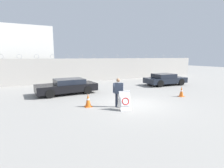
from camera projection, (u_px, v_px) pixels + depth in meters
ground_plane at (134, 104)px, 11.05m from camera, size 90.00×90.00×0.00m
perimeter_wall at (81, 70)px, 20.67m from camera, size 36.00×0.30×3.21m
building_block at (18, 55)px, 20.98m from camera, size 7.39×5.54×6.37m
barricade_sign at (125, 100)px, 9.83m from camera, size 0.78×0.91×1.06m
security_guard at (118, 91)px, 10.27m from camera, size 0.58×0.58×1.72m
traffic_cone_near at (88, 100)px, 10.39m from camera, size 0.41×0.41×0.80m
traffic_cone_mid at (181, 92)px, 13.07m from camera, size 0.36×0.36×0.77m
parked_car_front_coupe at (67, 86)px, 14.01m from camera, size 4.77×2.20×1.21m
parked_car_far_side at (165, 79)px, 18.35m from camera, size 4.46×2.17×1.21m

